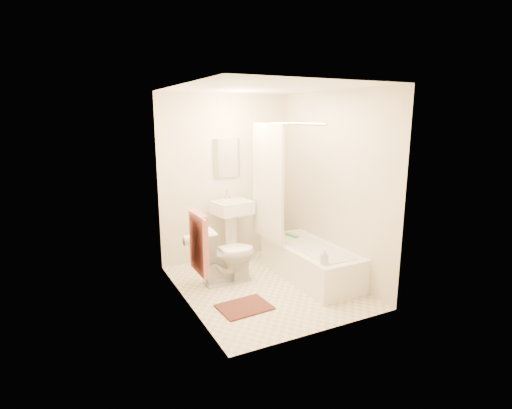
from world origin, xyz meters
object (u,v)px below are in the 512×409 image
bathtub (310,262)px  soap_bottle (324,257)px  toilet (227,254)px  sink (232,229)px  bath_mat (244,307)px

bathtub → soap_bottle: soap_bottle is taller
bathtub → toilet: bearing=160.8°
toilet → bathtub: toilet is taller
bathtub → sink: bearing=126.3°
toilet → bath_mat: size_ratio=1.33×
toilet → sink: size_ratio=0.75×
sink → soap_bottle: 1.63m
soap_bottle → bathtub: bearing=69.0°
toilet → bathtub: 1.10m
sink → bathtub: 1.23m
toilet → bath_mat: 0.85m
toilet → soap_bottle: toilet is taller
sink → bath_mat: size_ratio=1.78×
sink → bath_mat: (-0.44, -1.36, -0.49)m
sink → soap_bottle: size_ratio=5.45×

